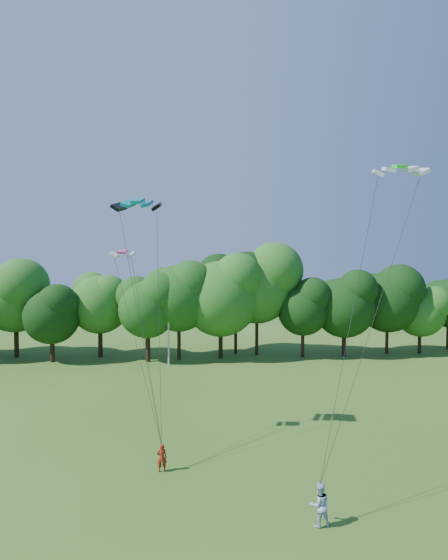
{
  "coord_description": "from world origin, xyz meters",
  "views": [
    {
      "loc": [
        -1.46,
        -16.57,
        11.45
      ],
      "look_at": [
        0.8,
        13.0,
        10.24
      ],
      "focal_mm": 28.0,
      "sensor_mm": 36.0,
      "label": 1
    }
  ],
  "objects": [
    {
      "name": "kite_green",
      "position": [
        9.57,
        5.93,
        16.52
      ],
      "size": [
        2.91,
        1.74,
        0.46
      ],
      "rotation": [
        0.0,
        0.0,
        -0.2
      ],
      "color": "#1FD127",
      "rests_on": "ground"
    },
    {
      "name": "kite_flyer_left",
      "position": [
        -3.07,
        7.03,
        0.77
      ],
      "size": [
        0.58,
        0.4,
        1.54
      ],
      "primitive_type": "imported",
      "rotation": [
        0.0,
        0.0,
        3.2
      ],
      "color": "maroon",
      "rests_on": "ground"
    },
    {
      "name": "utility_pole",
      "position": [
        -3.93,
        31.83,
        3.92
      ],
      "size": [
        1.45,
        0.61,
        7.59
      ],
      "rotation": [
        0.0,
        0.0,
        0.36
      ],
      "color": "beige",
      "rests_on": "ground"
    },
    {
      "name": "kite_teal",
      "position": [
        -4.74,
        11.18,
        15.28
      ],
      "size": [
        3.17,
        1.8,
        0.56
      ],
      "rotation": [
        0.0,
        0.0,
        -0.16
      ],
      "color": "#047C83",
      "rests_on": "ground"
    },
    {
      "name": "ground",
      "position": [
        0.0,
        0.0,
        0.0
      ],
      "size": [
        160.0,
        160.0,
        0.0
      ],
      "primitive_type": "plane",
      "color": "#315818",
      "rests_on": "ground"
    },
    {
      "name": "tree_back_center",
      "position": [
        4.13,
        37.42,
        8.58
      ],
      "size": [
        9.44,
        9.44,
        13.74
      ],
      "color": "black",
      "rests_on": "ground"
    },
    {
      "name": "kite_flyer_right",
      "position": [
        4.08,
        1.55,
        0.94
      ],
      "size": [
        1.0,
        0.82,
        1.89
      ],
      "primitive_type": "imported",
      "rotation": [
        0.0,
        0.0,
        3.26
      ],
      "color": "#ACC9EE",
      "rests_on": "ground"
    },
    {
      "name": "kite_pink",
      "position": [
        -5.67,
        10.87,
        12.1
      ],
      "size": [
        1.63,
        0.86,
        0.3
      ],
      "rotation": [
        0.0,
        0.0,
        -0.05
      ],
      "color": "#CC386E",
      "rests_on": "ground"
    }
  ]
}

